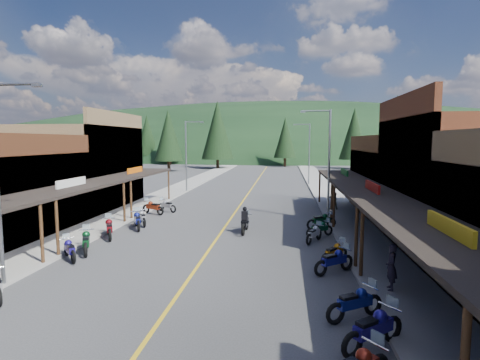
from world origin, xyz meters
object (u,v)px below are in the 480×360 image
(streetlight_0, at_px, (0,176))
(bike_east_6, at_px, (334,260))
(shop_west_3, at_px, (79,167))
(bike_west_10, at_px, (142,217))
(pine_7, at_px, (147,135))
(streetlight_1, at_px, (187,153))
(streetlight_2, at_px, (327,160))
(pine_2, at_px, (217,130))
(shop_east_2, at_px, (472,184))
(pedestrian_east_b, at_px, (332,198))
(bike_east_9, at_px, (320,228))
(bike_east_8, at_px, (314,233))
(pine_4, at_px, (354,134))
(rider_on_bike, at_px, (245,222))
(bike_west_11, at_px, (153,207))
(shop_east_3, at_px, (410,183))
(pine_9, at_px, (409,137))
(pine_11, at_px, (396,131))
(bike_west_12, at_px, (167,205))
(pine_1, at_px, (170,135))
(pine_0, at_px, (91,138))
(bike_west_9, at_px, (137,219))
(streetlight_3, at_px, (308,151))
(pine_8, at_px, (126,140))
(bike_west_8, at_px, (109,227))
(pine_5, at_px, (416,131))
(bike_east_10, at_px, (322,220))
(pedestrian_east_a, at_px, (391,267))
(bike_east_5, at_px, (355,301))
(pine_3, at_px, (285,138))
(bike_east_4, at_px, (373,327))
(bike_west_6, at_px, (70,248))
(bike_east_7, at_px, (334,252))
(pine_10, at_px, (168,136))

(streetlight_0, relative_size, bike_east_6, 3.69)
(shop_west_3, bearing_deg, bike_west_10, -37.29)
(bike_east_6, bearing_deg, pine_7, 168.48)
(streetlight_1, bearing_deg, bike_west_10, -85.89)
(streetlight_2, bearing_deg, pine_2, 108.73)
(shop_west_3, height_order, shop_east_2, same)
(pedestrian_east_b, bearing_deg, bike_east_9, 69.28)
(bike_east_8, bearing_deg, shop_west_3, -177.28)
(streetlight_1, relative_size, pine_4, 0.64)
(rider_on_bike, bearing_deg, bike_west_11, 149.36)
(shop_east_3, distance_m, pine_9, 35.43)
(bike_east_6, bearing_deg, pine_11, 123.94)
(streetlight_2, bearing_deg, bike_west_12, 170.48)
(pine_1, height_order, pine_9, pine_1)
(bike_west_10, bearing_deg, pine_0, 89.23)
(pine_1, relative_size, bike_west_9, 5.45)
(streetlight_1, height_order, pine_7, pine_7)
(streetlight_1, bearing_deg, pine_1, 109.55)
(streetlight_3, height_order, pine_8, pine_8)
(bike_west_8, bearing_deg, pine_9, 26.44)
(pine_8, relative_size, bike_east_8, 5.12)
(streetlight_2, relative_size, pine_5, 0.57)
(bike_east_10, bearing_deg, streetlight_0, -76.57)
(pedestrian_east_a, bearing_deg, bike_east_5, -32.67)
(pine_3, xyz_separation_m, bike_west_11, (-10.35, -57.03, -5.86))
(shop_east_2, xyz_separation_m, streetlight_1, (-20.74, 20.30, 0.94))
(streetlight_0, bearing_deg, pine_0, 115.92)
(bike_west_12, bearing_deg, pine_2, 34.85)
(pine_5, height_order, bike_west_8, pine_5)
(pine_2, bearing_deg, bike_west_8, -86.35)
(bike_east_9, distance_m, pedestrian_east_a, 8.51)
(pine_8, height_order, bike_east_4, pine_8)
(bike_west_6, bearing_deg, pine_7, 64.84)
(shop_east_2, height_order, bike_west_6, shop_east_2)
(shop_west_3, relative_size, pine_0, 0.99)
(bike_west_6, xyz_separation_m, bike_west_12, (0.84, 12.61, -0.01))
(pine_0, xyz_separation_m, pine_8, (18.00, -22.00, -0.51))
(pine_5, xyz_separation_m, bike_west_11, (-40.35, -63.03, -7.36))
(pine_5, height_order, bike_west_10, pine_5)
(bike_east_7, distance_m, rider_on_bike, 7.28)
(streetlight_0, relative_size, bike_east_4, 3.42)
(pine_2, height_order, bike_west_8, pine_2)
(pedestrian_east_b, bearing_deg, bike_east_7, 74.48)
(pine_3, xyz_separation_m, pine_11, (16.00, -28.00, 0.70))
(pine_1, bearing_deg, streetlight_2, -63.47)
(pine_11, bearing_deg, shop_east_2, -99.72)
(pine_10, xyz_separation_m, bike_east_4, (24.45, -58.92, -6.12))
(pine_1, height_order, pine_3, pine_1)
(bike_west_11, bearing_deg, pedestrian_east_a, -107.23)
(bike_east_9, bearing_deg, bike_west_12, -152.71)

